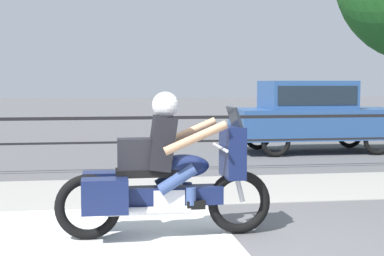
% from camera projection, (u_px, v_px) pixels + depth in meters
% --- Properties ---
extents(ground_plane, '(120.00, 120.00, 0.00)m').
position_uv_depth(ground_plane, '(234.00, 251.00, 5.91)').
color(ground_plane, '#565659').
extents(sidewalk_band, '(44.00, 2.40, 0.01)m').
position_uv_depth(sidewalk_band, '(185.00, 190.00, 9.26)').
color(sidewalk_band, '#99968E').
rests_on(sidewalk_band, ground).
extents(fence_railing, '(36.00, 0.05, 1.07)m').
position_uv_depth(fence_railing, '(172.00, 128.00, 10.98)').
color(fence_railing, black).
rests_on(fence_railing, ground).
extents(motorcycle, '(2.38, 0.76, 1.60)m').
position_uv_depth(motorcycle, '(163.00, 175.00, 6.42)').
color(motorcycle, black).
rests_on(motorcycle, ground).
extents(parked_car, '(3.96, 1.68, 1.73)m').
position_uv_depth(parked_car, '(312.00, 112.00, 14.18)').
color(parked_car, '#284C84').
rests_on(parked_car, ground).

